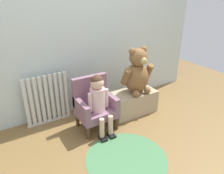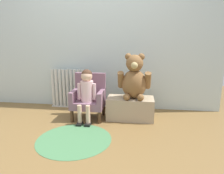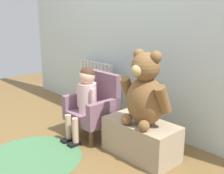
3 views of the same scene
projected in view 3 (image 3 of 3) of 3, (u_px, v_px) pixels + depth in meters
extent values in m
plane|color=brown|center=(45.00, 155.00, 2.39)|extent=(6.00, 6.00, 0.00)
cube|color=silver|center=(134.00, 9.00, 2.80)|extent=(3.80, 0.05, 2.40)
cylinder|color=silver|center=(83.00, 84.00, 3.45)|extent=(0.05, 0.05, 0.60)
cylinder|color=silver|center=(86.00, 85.00, 3.41)|extent=(0.05, 0.05, 0.60)
cylinder|color=silver|center=(89.00, 86.00, 3.36)|extent=(0.05, 0.05, 0.60)
cylinder|color=silver|center=(93.00, 87.00, 3.32)|extent=(0.05, 0.05, 0.60)
cylinder|color=silver|center=(96.00, 88.00, 3.28)|extent=(0.05, 0.05, 0.60)
cylinder|color=silver|center=(99.00, 89.00, 3.23)|extent=(0.05, 0.05, 0.60)
cylinder|color=silver|center=(103.00, 90.00, 3.19)|extent=(0.05, 0.05, 0.60)
cylinder|color=silver|center=(107.00, 91.00, 3.14)|extent=(0.05, 0.05, 0.60)
cylinder|color=silver|center=(110.00, 92.00, 3.10)|extent=(0.05, 0.05, 0.60)
cube|color=silver|center=(96.00, 113.00, 3.36)|extent=(0.56, 0.05, 0.02)
cube|color=#7F5B6D|center=(91.00, 116.00, 2.70)|extent=(0.43, 0.37, 0.10)
cube|color=#7F5B6D|center=(103.00, 90.00, 2.75)|extent=(0.43, 0.06, 0.36)
cube|color=#7F5B6D|center=(79.00, 99.00, 2.80)|extent=(0.06, 0.37, 0.14)
cube|color=#7F5B6D|center=(104.00, 109.00, 2.54)|extent=(0.06, 0.37, 0.14)
cylinder|color=#4C331E|center=(68.00, 127.00, 2.77)|extent=(0.04, 0.04, 0.16)
cylinder|color=#4C331E|center=(91.00, 139.00, 2.51)|extent=(0.04, 0.04, 0.16)
cylinder|color=#4C331E|center=(92.00, 119.00, 2.97)|extent=(0.04, 0.04, 0.16)
cylinder|color=#4C331E|center=(116.00, 129.00, 2.71)|extent=(0.04, 0.04, 0.16)
cylinder|color=beige|center=(88.00, 98.00, 2.63)|extent=(0.17, 0.17, 0.28)
sphere|color=#D8AD8E|center=(87.00, 76.00, 2.57)|extent=(0.15, 0.15, 0.15)
sphere|color=#472D1E|center=(87.00, 74.00, 2.57)|extent=(0.14, 0.14, 0.14)
cylinder|color=#D8AD8E|center=(68.00, 127.00, 2.61)|extent=(0.06, 0.06, 0.23)
cube|color=black|center=(67.00, 140.00, 2.63)|extent=(0.07, 0.11, 0.03)
cylinder|color=#D8AD8E|center=(75.00, 130.00, 2.53)|extent=(0.06, 0.06, 0.23)
cube|color=black|center=(74.00, 144.00, 2.55)|extent=(0.07, 0.11, 0.03)
cylinder|color=beige|center=(79.00, 96.00, 2.69)|extent=(0.04, 0.04, 0.22)
cylinder|color=beige|center=(93.00, 101.00, 2.54)|extent=(0.04, 0.04, 0.22)
cube|color=tan|center=(141.00, 139.00, 2.36)|extent=(0.63, 0.33, 0.30)
ellipsoid|color=brown|center=(146.00, 101.00, 2.23)|extent=(0.33, 0.28, 0.39)
sphere|color=brown|center=(146.00, 67.00, 2.15)|extent=(0.22, 0.22, 0.22)
sphere|color=tan|center=(137.00, 71.00, 2.08)|extent=(0.09, 0.09, 0.09)
sphere|color=brown|center=(139.00, 54.00, 2.19)|extent=(0.09, 0.09, 0.09)
sphere|color=brown|center=(156.00, 57.00, 2.07)|extent=(0.09, 0.09, 0.09)
cylinder|color=brown|center=(128.00, 90.00, 2.33)|extent=(0.08, 0.17, 0.24)
cylinder|color=brown|center=(163.00, 99.00, 2.08)|extent=(0.08, 0.17, 0.24)
sphere|color=brown|center=(127.00, 119.00, 2.25)|extent=(0.09, 0.09, 0.09)
sphere|color=brown|center=(144.00, 126.00, 2.13)|extent=(0.09, 0.09, 0.09)
cylinder|color=#44784B|center=(33.00, 157.00, 2.34)|extent=(0.82, 0.82, 0.01)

